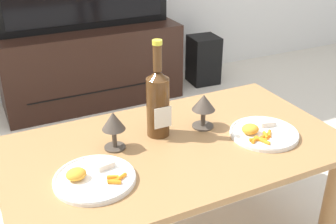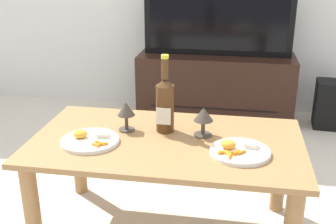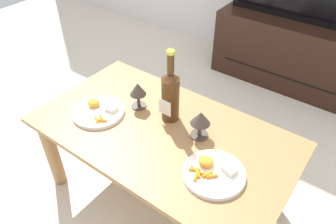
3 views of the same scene
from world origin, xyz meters
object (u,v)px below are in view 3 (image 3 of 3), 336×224
(dining_table, at_px, (162,144))
(dinner_plate_right, at_px, (213,172))
(goblet_right, at_px, (200,120))
(dinner_plate_left, at_px, (99,111))
(goblet_left, at_px, (138,91))
(wine_bottle, at_px, (170,94))
(tv_stand, at_px, (293,53))

(dining_table, bearing_deg, dinner_plate_right, -14.95)
(goblet_right, height_order, dinner_plate_left, goblet_right)
(dining_table, relative_size, goblet_left, 8.64)
(goblet_left, relative_size, dinner_plate_left, 0.54)
(goblet_left, xyz_separation_m, dinner_plate_left, (-0.12, -0.16, -0.09))
(wine_bottle, bearing_deg, goblet_left, -172.80)
(dinner_plate_left, bearing_deg, dinner_plate_right, -0.04)
(dining_table, distance_m, wine_bottle, 0.24)
(dining_table, distance_m, dinner_plate_left, 0.35)
(goblet_right, bearing_deg, dining_table, -155.29)
(goblet_right, distance_m, dinner_plate_right, 0.24)
(wine_bottle, height_order, dinner_plate_right, wine_bottle)
(dining_table, relative_size, wine_bottle, 3.34)
(tv_stand, distance_m, dinner_plate_left, 1.66)
(wine_bottle, relative_size, goblet_right, 2.69)
(tv_stand, distance_m, goblet_left, 1.50)
(tv_stand, height_order, goblet_right, goblet_right)
(dinner_plate_right, bearing_deg, goblet_right, 136.34)
(wine_bottle, height_order, dinner_plate_left, wine_bottle)
(goblet_left, xyz_separation_m, goblet_right, (0.35, 0.00, -0.00))
(goblet_right, distance_m, dinner_plate_left, 0.51)
(dining_table, xyz_separation_m, goblet_right, (0.15, 0.07, 0.18))
(goblet_right, bearing_deg, goblet_left, -180.00)
(goblet_left, bearing_deg, goblet_right, 0.00)
(wine_bottle, distance_m, dinner_plate_left, 0.37)
(tv_stand, xyz_separation_m, wine_bottle, (-0.15, -1.40, 0.36))
(dinner_plate_left, bearing_deg, goblet_right, 18.01)
(tv_stand, relative_size, wine_bottle, 3.32)
(goblet_left, bearing_deg, tv_stand, 76.95)
(dining_table, xyz_separation_m, tv_stand, (0.13, 1.50, -0.14))
(dining_table, height_order, goblet_right, goblet_right)
(dinner_plate_left, height_order, dinner_plate_right, dinner_plate_right)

